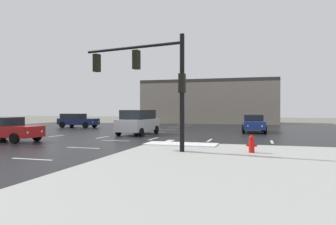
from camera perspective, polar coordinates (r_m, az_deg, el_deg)
ground_plane at (r=23.06m, az=-7.38°, el=-4.67°), size 120.00×120.00×0.00m
road_asphalt at (r=23.06m, az=-7.38°, el=-4.65°), size 44.00×44.00×0.02m
snow_strip_curbside at (r=17.66m, az=2.40°, el=-5.75°), size 4.00×1.60×0.06m
lane_markings at (r=21.33m, az=-5.89°, el=-5.04°), size 36.15×36.15×0.01m
traffic_signal_mast at (r=15.47m, az=-2.96°, el=7.08°), size 5.66×1.31×5.50m
fire_hydrant at (r=14.93m, az=14.97°, el=-5.54°), size 0.48×0.26×0.79m
strip_building_background at (r=48.79m, az=7.64°, el=1.93°), size 20.00×8.00×6.44m
sedan_red at (r=23.03m, az=-27.34°, el=-2.62°), size 4.66×2.38×1.58m
sedan_navy at (r=37.16m, az=-16.22°, el=-1.35°), size 4.61×2.20×1.58m
sedan_blue at (r=29.57m, az=15.27°, el=-1.86°), size 2.26×4.63×1.58m
suv_silver at (r=26.06m, az=-5.42°, el=-1.65°), size 2.35×4.91×2.03m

